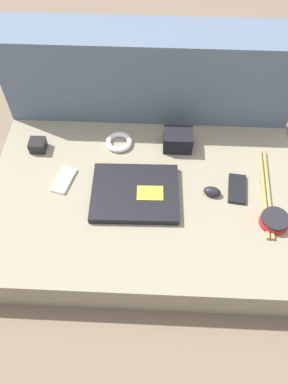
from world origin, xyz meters
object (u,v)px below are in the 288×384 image
at_px(phone_black, 237,189).
at_px(camera_pouch, 178,140).
at_px(phone_silver, 64,180).
at_px(laptop, 135,192).
at_px(charger_brick, 38,145).
at_px(computer_mouse, 212,192).
at_px(speaker_puck, 274,220).

relative_size(phone_black, camera_pouch, 1.19).
height_order(phone_silver, camera_pouch, camera_pouch).
relative_size(laptop, charger_brick, 5.19).
relative_size(computer_mouse, camera_pouch, 0.60).
bearing_deg(speaker_puck, computer_mouse, 150.86).
bearing_deg(charger_brick, laptop, -27.37).
bearing_deg(phone_black, phone_silver, -174.57).
bearing_deg(charger_brick, phone_silver, -50.35).
bearing_deg(phone_silver, charger_brick, 144.13).
height_order(phone_silver, charger_brick, charger_brick).
bearing_deg(phone_silver, laptop, 3.78).
relative_size(computer_mouse, phone_silver, 0.52).
bearing_deg(camera_pouch, phone_black, -43.47).
bearing_deg(computer_mouse, laptop, -164.95).
xyz_separation_m(laptop, phone_silver, (-0.26, 0.05, -0.01)).
relative_size(phone_silver, phone_black, 0.97).
bearing_deg(laptop, phone_black, 4.68).
distance_m(laptop, camera_pouch, 0.28).
height_order(laptop, computer_mouse, same).
xyz_separation_m(phone_black, charger_brick, (-0.74, 0.16, 0.02)).
relative_size(phone_silver, charger_brick, 2.14).
bearing_deg(charger_brick, speaker_puck, -19.10).
distance_m(phone_silver, camera_pouch, 0.45).
height_order(speaker_puck, camera_pouch, camera_pouch).
distance_m(phone_black, camera_pouch, 0.29).
bearing_deg(camera_pouch, charger_brick, -175.90).
xyz_separation_m(computer_mouse, charger_brick, (-0.65, 0.18, 0.01)).
bearing_deg(phone_silver, speaker_puck, 3.21).
distance_m(phone_silver, charger_brick, 0.19).
xyz_separation_m(computer_mouse, phone_silver, (-0.53, 0.03, -0.01)).
relative_size(laptop, camera_pouch, 2.79).
bearing_deg(phone_black, charger_brick, 174.28).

